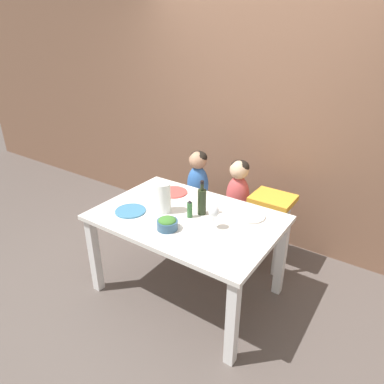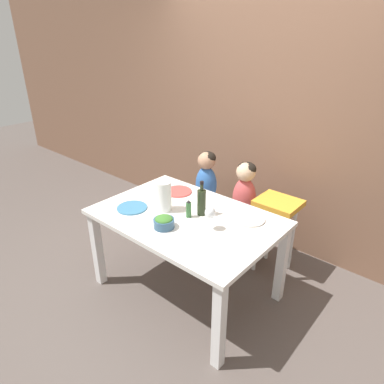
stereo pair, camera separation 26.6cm
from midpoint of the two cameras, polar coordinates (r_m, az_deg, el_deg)
ground_plane at (r=3.12m, az=-3.32°, el=-15.98°), size 14.00×14.00×0.00m
wall_back at (r=3.46m, az=8.80°, el=13.23°), size 10.00×0.06×2.70m
dining_table at (r=2.74m, az=-3.65°, el=-5.89°), size 1.43×0.97×0.74m
chair_far_left at (r=3.59m, az=-1.19°, el=-2.60°), size 0.43×0.37×0.45m
chair_far_center at (r=3.38m, az=5.14°, el=-4.64°), size 0.43×0.37×0.45m
chair_right_highchair at (r=3.16m, az=10.77°, el=-3.43°), size 0.37×0.32×0.73m
person_child_left at (r=3.44m, az=-1.23°, el=2.71°), size 0.22×0.20×0.54m
person_child_center at (r=3.22m, az=5.40°, el=0.93°), size 0.22×0.20×0.54m
wine_bottle at (r=2.67m, az=-1.19°, el=-1.57°), size 0.07×0.07×0.28m
paper_towel_roll at (r=2.72m, az=-7.60°, el=-1.00°), size 0.12×0.12×0.25m
wine_glass_near at (r=2.47m, az=0.58°, el=-3.46°), size 0.08×0.08×0.18m
salad_bowl_large at (r=2.52m, az=-7.17°, el=-5.29°), size 0.16×0.16×0.09m
dinner_plate_front_left at (r=2.82m, az=-12.90°, el=-3.16°), size 0.25×0.25×0.01m
dinner_plate_back_left at (r=3.07m, az=-5.59°, el=-0.09°), size 0.25×0.25×0.01m
dinner_plate_back_right at (r=2.69m, az=6.76°, el=-4.04°), size 0.25×0.25×0.01m
condiment_bottle_hot_sauce at (r=2.64m, az=-3.29°, el=-2.95°), size 0.04×0.04×0.15m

